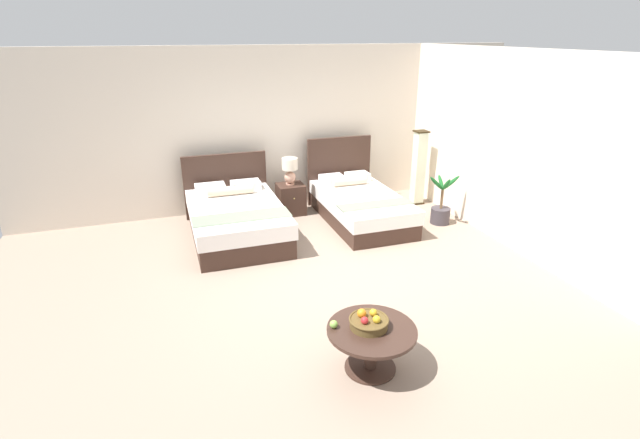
# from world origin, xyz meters

# --- Properties ---
(ground_plane) EXTENTS (9.22, 9.92, 0.02)m
(ground_plane) POSITION_xyz_m (0.00, 0.00, -0.01)
(ground_plane) COLOR gray
(wall_back) EXTENTS (9.22, 0.12, 2.84)m
(wall_back) POSITION_xyz_m (0.00, 3.16, 1.42)
(wall_back) COLOR beige
(wall_back) RESTS_ON ground
(wall_side_right) EXTENTS (0.12, 5.52, 2.84)m
(wall_side_right) POSITION_xyz_m (2.81, 0.40, 1.42)
(wall_side_right) COLOR beige
(wall_side_right) RESTS_ON ground
(bed_near_window) EXTENTS (1.43, 2.15, 1.11)m
(bed_near_window) POSITION_xyz_m (-1.06, 1.87, 0.30)
(bed_near_window) COLOR #3A261D
(bed_near_window) RESTS_ON ground
(bed_near_corner) EXTENTS (1.23, 2.19, 1.25)m
(bed_near_corner) POSITION_xyz_m (1.06, 1.89, 0.28)
(bed_near_corner) COLOR #3A261D
(bed_near_corner) RESTS_ON ground
(nightstand) EXTENTS (0.47, 0.44, 0.54)m
(nightstand) POSITION_xyz_m (0.03, 2.57, 0.27)
(nightstand) COLOR #3A261D
(nightstand) RESTS_ON ground
(table_lamp) EXTENTS (0.27, 0.27, 0.47)m
(table_lamp) POSITION_xyz_m (0.03, 2.59, 0.82)
(table_lamp) COLOR tan
(table_lamp) RESTS_ON nightstand
(coffee_table) EXTENTS (0.85, 0.85, 0.46)m
(coffee_table) POSITION_xyz_m (-0.40, -1.76, 0.34)
(coffee_table) COLOR #3A261D
(coffee_table) RESTS_ON ground
(fruit_bowl) EXTENTS (0.38, 0.38, 0.17)m
(fruit_bowl) POSITION_xyz_m (-0.42, -1.72, 0.52)
(fruit_bowl) COLOR brown
(fruit_bowl) RESTS_ON coffee_table
(loose_apple) EXTENTS (0.08, 0.08, 0.08)m
(loose_apple) POSITION_xyz_m (-0.73, -1.63, 0.50)
(loose_apple) COLOR #83B349
(loose_apple) RESTS_ON coffee_table
(floor_lamp_corner) EXTENTS (0.23, 0.23, 1.38)m
(floor_lamp_corner) POSITION_xyz_m (2.44, 2.32, 0.69)
(floor_lamp_corner) COLOR black
(floor_lamp_corner) RESTS_ON ground
(potted_palm) EXTENTS (0.56, 0.47, 0.86)m
(potted_palm) POSITION_xyz_m (2.30, 1.29, 0.22)
(potted_palm) COLOR #3D363B
(potted_palm) RESTS_ON ground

